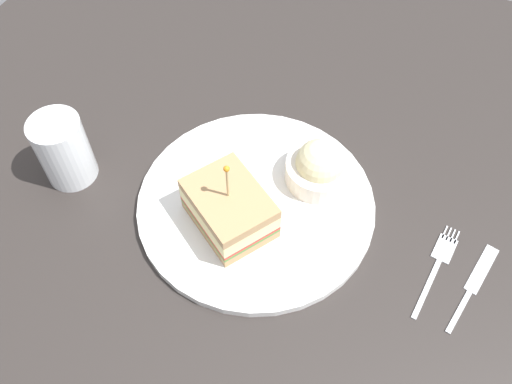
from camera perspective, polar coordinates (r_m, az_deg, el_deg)
The scene contains 7 objects.
ground_plane at distance 69.50cm, azimuth 0.00°, elevation -1.94°, with size 112.42×112.42×2.00cm, color #2D2826.
plate at distance 68.22cm, azimuth 0.00°, elevation -1.23°, with size 29.42×29.42×1.09cm, color white.
sandwich_half_center at distance 63.97cm, azimuth -2.79°, elevation -1.73°, with size 12.63×11.78×10.68cm.
coleslaw_bowl at distance 68.50cm, azimuth 6.63°, elevation 2.62°, with size 8.48×8.48×6.11cm.
drink_glass at distance 72.51cm, azimuth -19.26°, elevation 3.88°, with size 6.43×6.43×9.40cm.
fork at distance 68.03cm, azimuth 18.53°, elevation -6.76°, with size 2.51×13.39×0.35cm.
knife at distance 68.02cm, azimuth 21.79°, elevation -8.73°, with size 3.35×12.91×0.35cm.
Camera 1 is at (16.31, -34.32, 57.20)cm, focal length 38.45 mm.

